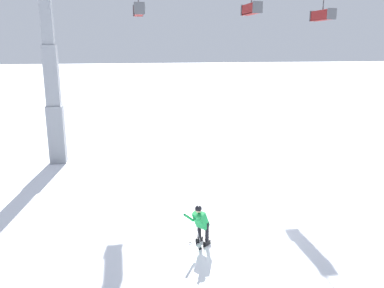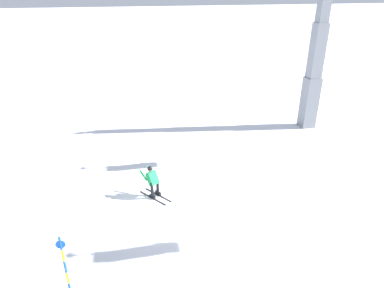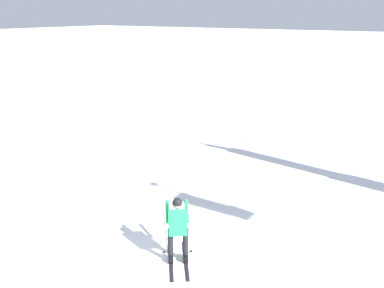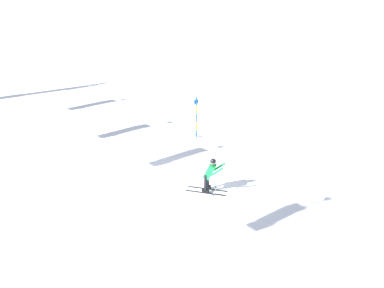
# 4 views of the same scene
# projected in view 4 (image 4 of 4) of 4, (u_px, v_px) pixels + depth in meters

# --- Properties ---
(ground_plane) EXTENTS (260.00, 260.00, 0.00)m
(ground_plane) POSITION_uv_depth(u_px,v_px,m) (183.00, 188.00, 17.90)
(ground_plane) COLOR white
(skier_carving_main) EXTENTS (1.58, 1.39, 1.60)m
(skier_carving_main) POSITION_uv_depth(u_px,v_px,m) (210.00, 173.00, 17.30)
(skier_carving_main) COLOR black
(skier_carving_main) RESTS_ON ground_plane
(trail_marker_pole) EXTENTS (0.07, 0.28, 2.22)m
(trail_marker_pole) POSITION_uv_depth(u_px,v_px,m) (196.00, 116.00, 22.46)
(trail_marker_pole) COLOR blue
(trail_marker_pole) RESTS_ON ground_plane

